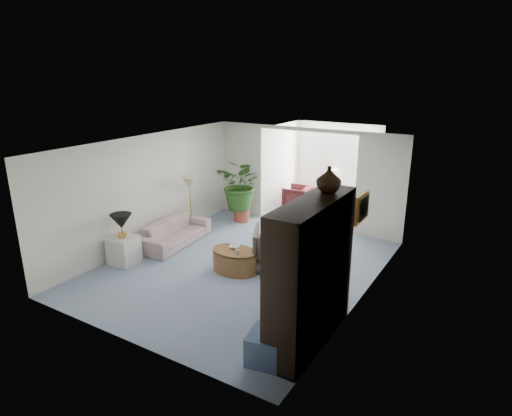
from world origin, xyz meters
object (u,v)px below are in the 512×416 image
Objects in this scene: end_table at (124,250)px; ottoman at (269,347)px; coffee_bowl at (235,247)px; sunroom_chair_maroon at (298,197)px; sofa at (175,232)px; plant_pot at (242,215)px; entertainment_cabinet at (311,273)px; floor_lamp at (190,183)px; cabinet_urn at (329,179)px; sunroom_table at (332,196)px; side_table_dark at (314,256)px; sunroom_chair_blue at (348,203)px; coffee_table at (234,261)px; table_lamp at (121,221)px; framed_picture at (363,208)px; coffee_cup at (238,252)px; wingback_chair at (277,247)px.

end_table reaches higher than ottoman.
coffee_bowl is 0.38× the size of ottoman.
sunroom_chair_maroon is (-2.74, 6.48, 0.12)m from ottoman.
plant_pot is (0.44, 2.13, -0.12)m from sofa.
end_table is at bearing 173.57° from entertainment_cabinet.
floor_lamp reaches higher than coffee_bowl.
end_table is at bearing -179.95° from cabinet_urn.
sunroom_chair_maroon is 1.26× the size of sunroom_table.
coffee_bowl is 0.36× the size of side_table_dark.
floor_lamp reaches higher than sunroom_chair_blue.
sunroom_table is (2.16, 5.99, 0.01)m from end_table.
cabinet_urn is 0.65× the size of sunroom_table.
coffee_bowl is 5.04m from sunroom_table.
sunroom_chair_blue is at bearing 104.61° from entertainment_cabinet.
ottoman is at bearing -173.32° from sunroom_chair_blue.
sunroom_chair_blue is (2.27, 1.76, 0.23)m from plant_pot.
floor_lamp is at bearing 140.66° from ottoman.
side_table_dark is at bearing 117.49° from cabinet_urn.
floor_lamp is 0.38× the size of coffee_table.
table_lamp is at bearing -109.80° from sunroom_table.
cabinet_urn is (4.20, -1.35, 2.07)m from sofa.
framed_picture is 5.52m from sunroom_chair_maroon.
sunroom_chair_maroon is (1.41, 5.24, -0.58)m from table_lamp.
coffee_bowl is (-2.51, -0.02, -1.22)m from framed_picture.
sofa is 2.21m from coffee_cup.
sunroom_chair_blue is at bearing 79.58° from coffee_bowl.
framed_picture is 1.14× the size of table_lamp.
end_table reaches higher than coffee_cup.
sofa is 1.97m from coffee_bowl.
table_lamp is at bearing 146.81° from sunroom_chair_blue.
coffee_table is 0.27m from coffee_bowl.
framed_picture reaches higher than side_table_dark.
end_table is 2.74× the size of coffee_bowl.
floor_lamp is at bearing 150.50° from coffee_bowl.
wingback_chair is at bearing 129.42° from entertainment_cabinet.
sunroom_chair_blue reaches higher than coffee_bowl.
coffee_cup is at bearing -31.12° from floor_lamp.
sofa is at bearing -101.59° from plant_pot.
entertainment_cabinet reaches higher than plant_pot.
side_table_dark reaches higher than sofa.
coffee_table is 1.64× the size of sunroom_table.
coffee_cup is at bearing -111.16° from sofa.
wingback_chair reaches higher than coffee_table.
wingback_chair is 4.56m from sunroom_table.
floor_lamp reaches higher than sunroom_table.
end_table is 2.45m from coffee_cup.
floor_lamp is (0.03, 2.14, 0.33)m from table_lamp.
sunroom_table is at bearing 90.13° from coffee_table.
sunroom_chair_maroon reaches higher than coffee_bowl.
coffee_cup is 2.50m from entertainment_cabinet.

